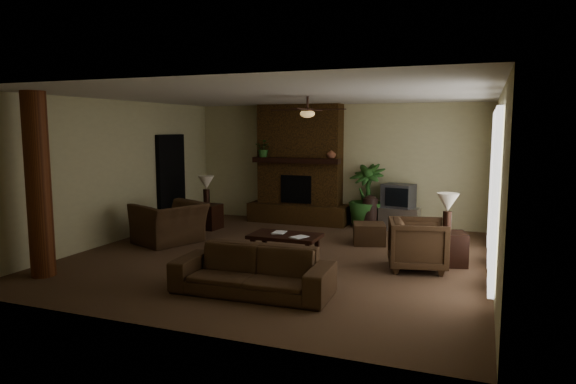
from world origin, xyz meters
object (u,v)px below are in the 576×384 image
at_px(log_column, 38,185).
at_px(armchair_left, 169,216).
at_px(side_table_right, 450,249).
at_px(floor_plant, 366,210).
at_px(floor_vase, 370,210).
at_px(coffee_table, 285,238).
at_px(side_table_left, 208,217).
at_px(lamp_left, 206,185).
at_px(sofa, 252,263).
at_px(ottoman, 369,234).
at_px(lamp_right, 448,205).
at_px(armchair_right, 418,242).
at_px(tv_stand, 399,219).

distance_m(log_column, armchair_left, 2.78).
bearing_deg(side_table_right, floor_plant, 126.89).
xyz_separation_m(log_column, floor_vase, (3.92, 5.37, -0.97)).
relative_size(coffee_table, side_table_left, 2.18).
relative_size(coffee_table, lamp_left, 1.85).
bearing_deg(side_table_left, sofa, -52.67).
relative_size(coffee_table, ottoman, 2.00).
relative_size(ottoman, side_table_right, 1.09).
xyz_separation_m(side_table_right, lamp_right, (-0.06, -0.03, 0.73)).
relative_size(armchair_right, floor_plant, 0.62).
bearing_deg(sofa, ottoman, 74.23).
relative_size(sofa, lamp_left, 3.35).
bearing_deg(lamp_left, lamp_right, -12.98).
height_order(floor_plant, lamp_right, lamp_right).
bearing_deg(lamp_left, sofa, -52.23).
bearing_deg(ottoman, lamp_right, -35.38).
distance_m(side_table_right, lamp_right, 0.73).
distance_m(floor_vase, side_table_left, 3.63).
relative_size(sofa, armchair_left, 1.79).
bearing_deg(floor_plant, log_column, -124.37).
bearing_deg(ottoman, coffee_table, -123.91).
bearing_deg(side_table_right, lamp_left, 167.50).
xyz_separation_m(log_column, side_table_right, (5.78, 2.90, -1.12)).
bearing_deg(lamp_right, ottoman, 144.62).
bearing_deg(armchair_right, ottoman, 23.53).
relative_size(log_column, ottoman, 4.67).
bearing_deg(sofa, side_table_right, 43.64).
bearing_deg(floor_vase, lamp_left, -159.03).
xyz_separation_m(tv_stand, lamp_right, (1.18, -2.68, 0.75)).
distance_m(coffee_table, side_table_right, 2.76).
distance_m(armchair_right, floor_plant, 3.47).
relative_size(ottoman, floor_vase, 0.78).
relative_size(armchair_left, armchair_right, 1.36).
distance_m(log_column, floor_plant, 6.80).
bearing_deg(log_column, ottoman, 43.11).
xyz_separation_m(coffee_table, side_table_left, (-2.57, 1.83, -0.10)).
height_order(lamp_left, lamp_right, same).
distance_m(floor_plant, side_table_left, 3.58).
xyz_separation_m(coffee_table, lamp_right, (2.63, 0.58, 0.63)).
xyz_separation_m(armchair_left, side_table_left, (-0.01, 1.53, -0.26)).
bearing_deg(lamp_right, armchair_right, -133.17).
bearing_deg(lamp_right, tv_stand, 113.74).
height_order(sofa, floor_plant, sofa).
bearing_deg(floor_vase, side_table_right, -53.06).
relative_size(lamp_left, side_table_right, 1.18).
bearing_deg(floor_plant, side_table_left, -156.35).
relative_size(coffee_table, side_table_right, 2.18).
bearing_deg(lamp_right, side_table_left, 166.49).
distance_m(coffee_table, lamp_left, 3.20).
relative_size(floor_plant, side_table_right, 2.62).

